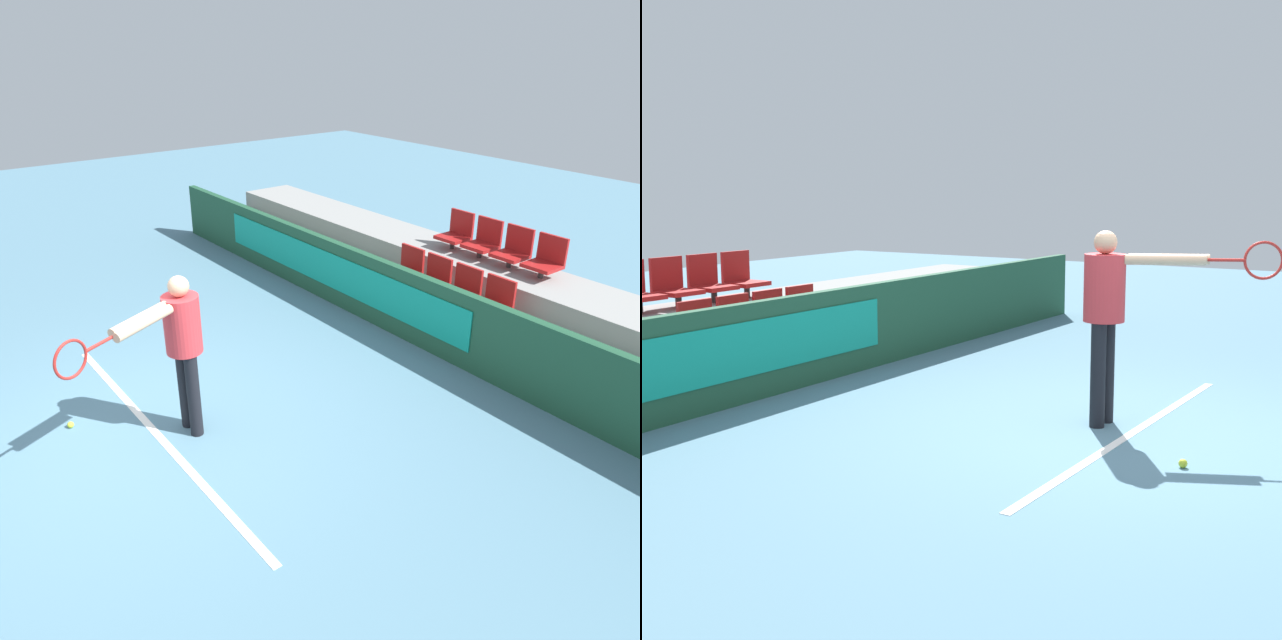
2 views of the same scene
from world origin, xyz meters
The scene contains 15 objects.
ground_plane centered at (0.00, 0.00, 0.00)m, with size 30.00×30.00×0.00m, color slate.
court_baseline centered at (0.00, 0.09, 0.00)m, with size 4.35×0.08×0.01m.
barrier_wall centered at (-0.05, 3.63, 0.48)m, with size 12.03×0.14×0.95m.
bleacher_tier_front centered at (0.00, 4.22, 0.18)m, with size 11.63×1.02×0.35m.
bleacher_tier_middle centered at (0.00, 5.24, 0.35)m, with size 11.63×1.02×0.71m.
stadium_chair_0 centered at (-0.78, 4.34, 0.60)m, with size 0.43×0.40×0.55m.
stadium_chair_1 centered at (-0.26, 4.34, 0.60)m, with size 0.43×0.40×0.55m.
stadium_chair_2 centered at (0.26, 4.34, 0.60)m, with size 0.43×0.40×0.55m.
stadium_chair_3 centered at (0.78, 4.34, 0.60)m, with size 0.43×0.40×0.55m.
stadium_chair_4 centered at (-0.78, 5.36, 0.96)m, with size 0.43×0.40×0.55m.
stadium_chair_5 centered at (-0.26, 5.36, 0.96)m, with size 0.43×0.40×0.55m.
stadium_chair_6 centered at (0.26, 5.36, 0.96)m, with size 0.43×0.40×0.55m.
stadium_chair_7 centered at (0.78, 5.36, 0.96)m, with size 0.43×0.40×0.55m.
tennis_player centered at (0.16, 0.35, 1.06)m, with size 0.80×1.50×1.68m.
tennis_ball centered at (-0.66, -0.56, 0.03)m, with size 0.07×0.07×0.07m.
Camera 1 is at (5.14, -1.79, 3.72)m, focal length 35.00 mm.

